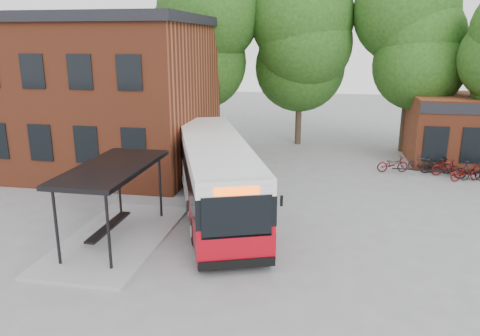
% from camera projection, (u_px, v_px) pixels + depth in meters
% --- Properties ---
extents(ground, '(100.00, 100.00, 0.00)m').
position_uv_depth(ground, '(240.00, 238.00, 17.62)').
color(ground, slate).
extents(station_building, '(18.40, 10.40, 8.50)m').
position_uv_depth(station_building, '(50.00, 92.00, 27.34)').
color(station_building, brown).
rests_on(station_building, ground).
extents(bus_shelter, '(3.60, 7.00, 2.90)m').
position_uv_depth(bus_shelter, '(114.00, 203.00, 17.09)').
color(bus_shelter, black).
rests_on(bus_shelter, ground).
extents(bike_rail, '(5.20, 0.10, 0.38)m').
position_uv_depth(bike_rail, '(442.00, 174.00, 25.39)').
color(bike_rail, black).
rests_on(bike_rail, ground).
extents(tree_0, '(7.92, 7.92, 11.00)m').
position_uv_depth(tree_0, '(198.00, 65.00, 32.39)').
color(tree_0, '#1B4111').
rests_on(tree_0, ground).
extents(tree_1, '(7.92, 7.92, 10.40)m').
position_uv_depth(tree_1, '(300.00, 70.00, 32.16)').
color(tree_1, '#1B4111').
rests_on(tree_1, ground).
extents(tree_2, '(7.92, 7.92, 11.00)m').
position_uv_depth(tree_2, '(409.00, 67.00, 29.89)').
color(tree_2, '#1B4111').
rests_on(tree_2, ground).
extents(city_bus, '(6.66, 12.41, 3.11)m').
position_uv_depth(city_bus, '(215.00, 175.00, 20.22)').
color(city_bus, '#AD0613').
rests_on(city_bus, ground).
extents(bicycle_0, '(1.83, 0.98, 0.92)m').
position_uv_depth(bicycle_0, '(393.00, 164.00, 26.28)').
color(bicycle_0, '#44050D').
rests_on(bicycle_0, ground).
extents(bicycle_1, '(1.59, 0.94, 0.92)m').
position_uv_depth(bicycle_1, '(422.00, 164.00, 26.35)').
color(bicycle_1, '#232227').
rests_on(bicycle_1, ground).
extents(bicycle_2, '(1.77, 0.74, 0.91)m').
position_uv_depth(bicycle_2, '(436.00, 165.00, 26.00)').
color(bicycle_2, black).
rests_on(bicycle_2, ground).
extents(bicycle_3, '(1.58, 0.66, 0.92)m').
position_uv_depth(bicycle_3, '(446.00, 168.00, 25.56)').
color(bicycle_3, '#4E0E0F').
rests_on(bicycle_3, ground).
extents(bicycle_4, '(1.87, 1.23, 0.93)m').
position_uv_depth(bicycle_4, '(466.00, 173.00, 24.59)').
color(bicycle_4, '#5F0A06').
rests_on(bicycle_4, ground).
extents(bicycle_5, '(1.76, 0.76, 1.02)m').
position_uv_depth(bicycle_5, '(471.00, 171.00, 24.76)').
color(bicycle_5, black).
rests_on(bicycle_5, ground).
extents(bicycle_6, '(1.74, 0.97, 0.87)m').
position_uv_depth(bicycle_6, '(475.00, 172.00, 24.73)').
color(bicycle_6, black).
rests_on(bicycle_6, ground).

